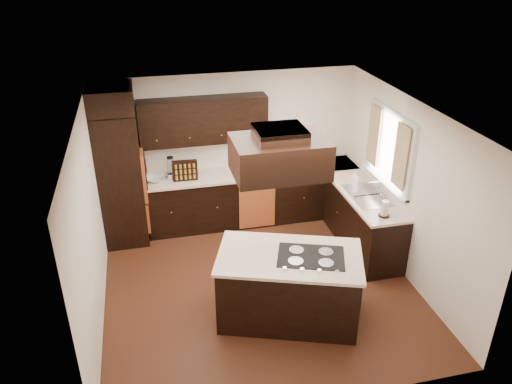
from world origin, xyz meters
TOP-DOWN VIEW (x-y plane):
  - floor at (0.00, 0.00)m, footprint 4.20×4.20m
  - ceiling at (0.00, 0.00)m, footprint 4.20×4.20m
  - wall_back at (0.00, 2.11)m, footprint 4.20×0.02m
  - wall_front at (0.00, -2.11)m, footprint 4.20×0.02m
  - wall_left at (-2.11, 0.00)m, footprint 0.02×4.20m
  - wall_right at (2.11, 0.00)m, footprint 0.02×4.20m
  - oven_column at (-1.78, 1.71)m, footprint 0.65×0.75m
  - wall_oven_face at (-1.43, 1.71)m, footprint 0.05×0.62m
  - base_cabinets_back at (0.03, 1.80)m, footprint 2.93×0.60m
  - base_cabinets_right at (1.80, 0.90)m, footprint 0.60×2.40m
  - countertop_back at (0.03, 1.79)m, footprint 2.93×0.63m
  - countertop_right at (1.79, 0.90)m, footprint 0.63×2.40m
  - upper_cabinets at (-0.43, 1.93)m, footprint 2.00×0.34m
  - dishwasher_front at (0.33, 1.50)m, footprint 0.60×0.05m
  - window_frame at (2.07, 0.55)m, footprint 0.06×1.32m
  - window_pane at (2.10, 0.55)m, footprint 0.00×1.20m
  - curtain_left at (2.01, 0.13)m, footprint 0.02×0.34m
  - curtain_right at (2.01, 0.97)m, footprint 0.02×0.34m
  - sink_rim at (1.80, 0.55)m, footprint 0.52×0.84m
  - island at (0.21, -0.71)m, footprint 1.89×1.43m
  - island_top at (0.21, -0.71)m, footprint 1.97×1.51m
  - cooktop at (0.45, -0.80)m, footprint 0.93×0.77m
  - range_hood at (0.10, -0.55)m, footprint 1.05×0.72m
  - hood_duct at (0.10, -0.55)m, footprint 0.55×0.50m
  - blender_base at (-1.00, 1.80)m, footprint 0.15×0.15m
  - blender_pitcher at (-1.00, 1.80)m, footprint 0.13×0.13m
  - spice_rack at (-0.79, 1.71)m, footprint 0.40×0.12m
  - mixing_bowl at (-1.27, 1.78)m, footprint 0.36×0.36m
  - soap_bottle at (1.75, 0.96)m, footprint 0.12×0.12m
  - paper_towel at (1.75, -0.08)m, footprint 0.14×0.14m

SIDE VIEW (x-z plane):
  - floor at x=0.00m, z-range -0.02..0.00m
  - dishwasher_front at x=0.33m, z-range 0.04..0.76m
  - base_cabinets_back at x=0.03m, z-range 0.00..0.88m
  - base_cabinets_right at x=1.80m, z-range 0.00..0.88m
  - island at x=0.21m, z-range 0.00..0.88m
  - countertop_back at x=0.03m, z-range 0.88..0.92m
  - countertop_right at x=1.79m, z-range 0.88..0.92m
  - island_top at x=0.21m, z-range 0.88..0.92m
  - sink_rim at x=1.80m, z-range 0.92..0.93m
  - cooktop at x=0.45m, z-range 0.92..0.93m
  - mixing_bowl at x=-1.27m, z-range 0.92..0.99m
  - blender_base at x=-1.00m, z-range 0.92..1.02m
  - soap_bottle at x=1.75m, z-range 0.92..1.13m
  - paper_towel at x=1.75m, z-range 0.92..1.15m
  - oven_column at x=-1.78m, z-range 0.00..2.12m
  - spice_rack at x=-0.79m, z-range 0.92..1.25m
  - wall_oven_face at x=-1.43m, z-range 0.73..1.51m
  - blender_pitcher at x=-1.00m, z-range 1.02..1.28m
  - wall_back at x=0.00m, z-range 0.00..2.50m
  - wall_front at x=0.00m, z-range 0.00..2.50m
  - wall_left at x=-2.11m, z-range 0.00..2.50m
  - wall_right at x=2.11m, z-range 0.00..2.50m
  - window_frame at x=2.07m, z-range 1.09..2.21m
  - window_pane at x=2.10m, z-range 1.15..2.15m
  - curtain_left at x=2.01m, z-range 1.25..2.15m
  - curtain_right at x=2.01m, z-range 1.25..2.15m
  - upper_cabinets at x=-0.43m, z-range 1.45..2.17m
  - range_hood at x=0.10m, z-range 1.95..2.37m
  - hood_duct at x=0.10m, z-range 2.37..2.50m
  - ceiling at x=0.00m, z-range 2.50..2.52m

